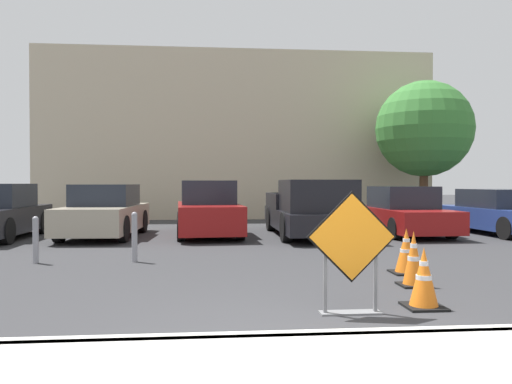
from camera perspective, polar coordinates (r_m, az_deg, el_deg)
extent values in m
plane|color=#333335|center=(14.63, -2.13, -4.96)|extent=(96.00, 96.00, 0.00)
cube|color=beige|center=(4.82, 4.26, -16.57)|extent=(28.05, 0.20, 0.14)
cube|color=black|center=(5.89, 10.86, -5.05)|extent=(1.06, 0.02, 1.06)
cube|color=orange|center=(5.88, 10.90, -5.06)|extent=(1.00, 0.02, 1.00)
cube|color=slate|center=(6.09, 10.72, -13.39)|extent=(0.72, 0.20, 0.02)
cube|color=slate|center=(5.93, 7.91, -9.42)|extent=(0.04, 0.04, 0.90)
cube|color=slate|center=(6.09, 13.48, -9.17)|extent=(0.04, 0.04, 0.90)
cube|color=black|center=(6.59, 18.61, -12.29)|extent=(0.47, 0.47, 0.03)
cone|color=orange|center=(6.51, 18.63, -9.12)|extent=(0.35, 0.35, 0.71)
cylinder|color=white|center=(6.48, 18.63, -7.76)|extent=(0.11, 0.11, 0.06)
cylinder|color=white|center=(6.51, 18.63, -9.24)|extent=(0.19, 0.19, 0.06)
cube|color=black|center=(7.87, 17.55, -10.09)|extent=(0.42, 0.42, 0.03)
cone|color=orange|center=(7.80, 17.57, -7.15)|extent=(0.31, 0.31, 0.79)
cylinder|color=white|center=(7.78, 17.58, -5.89)|extent=(0.10, 0.10, 0.07)
cylinder|color=white|center=(7.80, 17.57, -7.26)|extent=(0.17, 0.17, 0.07)
cube|color=black|center=(8.90, 16.79, -8.79)|extent=(0.50, 0.50, 0.03)
cone|color=orange|center=(8.84, 16.80, -6.36)|extent=(0.37, 0.37, 0.73)
cylinder|color=white|center=(8.82, 16.80, -5.32)|extent=(0.12, 0.12, 0.07)
cylinder|color=white|center=(8.85, 16.80, -6.45)|extent=(0.20, 0.20, 0.07)
cylinder|color=black|center=(13.84, -26.59, -4.02)|extent=(0.21, 0.67, 0.67)
cylinder|color=black|center=(16.34, -23.28, -3.24)|extent=(0.21, 0.67, 0.67)
cube|color=#A39984|center=(14.72, -16.90, -2.86)|extent=(1.98, 4.27, 0.70)
cube|color=#1E232D|center=(14.79, -16.81, -0.33)|extent=(1.66, 2.00, 0.60)
cylinder|color=black|center=(13.28, -14.90, -4.10)|extent=(0.23, 0.71, 0.70)
cylinder|color=black|center=(13.73, -21.59, -3.97)|extent=(0.23, 0.71, 0.70)
cylinder|color=black|center=(15.82, -12.83, -3.27)|extent=(0.23, 0.71, 0.70)
cylinder|color=black|center=(16.20, -18.54, -3.20)|extent=(0.23, 0.71, 0.70)
cube|color=maroon|center=(14.59, -5.51, -2.82)|extent=(2.00, 4.42, 0.75)
cube|color=#1E232D|center=(14.67, -5.54, -0.01)|extent=(1.64, 2.08, 0.67)
cylinder|color=black|center=(13.35, -1.77, -4.19)|extent=(0.24, 0.64, 0.63)
cylinder|color=black|center=(13.25, -8.58, -4.24)|extent=(0.24, 0.64, 0.63)
cylinder|color=black|center=(16.00, -2.96, -3.32)|extent=(0.24, 0.64, 0.63)
cylinder|color=black|center=(15.92, -8.63, -3.36)|extent=(0.24, 0.64, 0.63)
cube|color=black|center=(14.58, 5.98, -3.07)|extent=(1.99, 5.24, 0.55)
cube|color=black|center=(13.40, 6.99, -0.43)|extent=(1.81, 2.10, 0.85)
cube|color=black|center=(16.77, 4.45, -0.82)|extent=(1.85, 0.11, 0.45)
cube|color=black|center=(15.78, 8.51, -0.94)|extent=(0.12, 2.51, 0.45)
cube|color=black|center=(15.44, 1.85, -0.98)|extent=(0.12, 2.51, 0.45)
cylinder|color=black|center=(13.29, 11.13, -3.92)|extent=(0.25, 0.77, 0.77)
cylinder|color=black|center=(12.90, 3.47, -4.05)|extent=(0.25, 0.77, 0.77)
cylinder|color=black|center=(16.31, 7.97, -2.99)|extent=(0.25, 0.77, 0.77)
cylinder|color=black|center=(15.99, 1.71, -3.07)|extent=(0.25, 0.77, 0.77)
cube|color=maroon|center=(15.50, 16.51, -2.91)|extent=(1.80, 4.36, 0.62)
cube|color=#1E232D|center=(15.57, 16.37, -0.57)|extent=(1.56, 2.02, 0.65)
cylinder|color=black|center=(14.64, 21.42, -3.85)|extent=(0.21, 0.61, 0.60)
cylinder|color=black|center=(13.98, 15.58, -4.04)|extent=(0.21, 0.61, 0.60)
cylinder|color=black|center=(17.06, 17.27, -3.14)|extent=(0.21, 0.61, 0.60)
cylinder|color=black|center=(16.50, 12.15, -3.26)|extent=(0.21, 0.61, 0.60)
cube|color=navy|center=(16.63, 26.09, -2.69)|extent=(2.01, 4.71, 0.62)
cube|color=#1E232D|center=(16.70, 25.89, -0.66)|extent=(1.65, 2.21, 0.56)
cylinder|color=black|center=(15.02, 26.69, -3.72)|extent=(0.24, 0.64, 0.63)
cylinder|color=black|center=(18.27, 25.60, -2.88)|extent=(0.24, 0.64, 0.63)
cylinder|color=black|center=(17.43, 21.25, -3.04)|extent=(0.24, 0.64, 0.63)
cylinder|color=gray|center=(9.96, -13.71, -5.17)|extent=(0.11, 0.11, 0.91)
sphere|color=gray|center=(9.92, -13.72, -2.55)|extent=(0.12, 0.12, 0.12)
cylinder|color=gray|center=(10.40, -23.88, -5.17)|extent=(0.11, 0.11, 0.84)
sphere|color=gray|center=(10.36, -23.89, -2.87)|extent=(0.12, 0.12, 0.12)
cube|color=beige|center=(23.50, -2.36, 6.05)|extent=(16.87, 5.00, 7.17)
cylinder|color=#513823|center=(20.31, 18.62, -0.18)|extent=(0.32, 0.32, 2.24)
sphere|color=#387A33|center=(20.41, 18.66, 6.86)|extent=(3.68, 3.68, 3.68)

